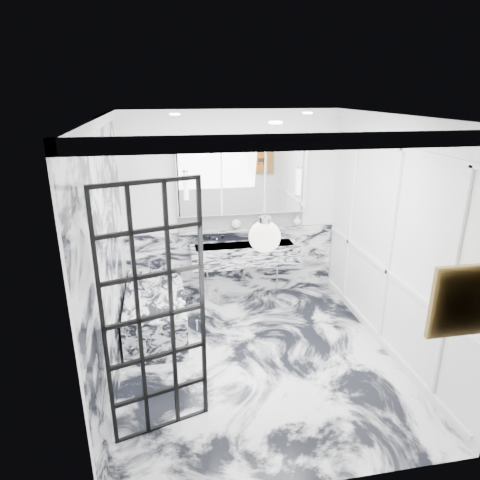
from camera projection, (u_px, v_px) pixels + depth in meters
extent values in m
plane|color=silver|center=(256.00, 357.00, 5.15)|extent=(3.60, 3.60, 0.00)
plane|color=white|center=(260.00, 116.00, 4.22)|extent=(3.60, 3.60, 0.00)
plane|color=white|center=(232.00, 207.00, 6.35)|extent=(3.60, 0.00, 3.60)
plane|color=white|center=(314.00, 337.00, 3.01)|extent=(3.60, 0.00, 3.60)
plane|color=white|center=(107.00, 259.00, 4.41)|extent=(0.00, 3.60, 3.60)
plane|color=white|center=(393.00, 240.00, 4.96)|extent=(0.00, 3.60, 3.60)
cube|color=silver|center=(232.00, 262.00, 6.62)|extent=(3.18, 0.05, 1.05)
cube|color=silver|center=(109.00, 264.00, 4.43)|extent=(0.02, 3.56, 2.68)
cube|color=white|center=(390.00, 248.00, 4.99)|extent=(0.03, 3.40, 2.30)
imported|color=#8C5919|center=(267.00, 220.00, 6.43)|extent=(0.09, 0.09, 0.20)
imported|color=#4C4C51|center=(268.00, 221.00, 6.44)|extent=(0.10, 0.10, 0.18)
imported|color=silver|center=(297.00, 220.00, 6.52)|extent=(0.15, 0.15, 0.16)
sphere|color=white|center=(236.00, 224.00, 6.36)|extent=(0.14, 0.14, 0.14)
cylinder|color=#8C5919|center=(256.00, 224.00, 6.42)|extent=(0.04, 0.04, 0.10)
cylinder|color=silver|center=(179.00, 314.00, 4.91)|extent=(0.07, 0.07, 0.12)
cube|color=#D55B15|center=(466.00, 301.00, 3.20)|extent=(0.48, 0.05, 0.48)
sphere|color=white|center=(265.00, 237.00, 3.50)|extent=(0.26, 0.26, 0.26)
cube|color=silver|center=(244.00, 254.00, 6.37)|extent=(1.60, 0.45, 0.30)
cube|color=silver|center=(242.00, 229.00, 6.41)|extent=(1.90, 0.14, 0.04)
cube|color=white|center=(242.00, 219.00, 6.43)|extent=(1.90, 0.03, 0.23)
cube|color=white|center=(242.00, 180.00, 6.17)|extent=(1.90, 0.16, 1.00)
cylinder|color=white|center=(186.00, 186.00, 5.96)|extent=(0.07, 0.07, 0.40)
cylinder|color=white|center=(299.00, 182.00, 6.23)|extent=(0.07, 0.07, 0.40)
cube|color=silver|center=(156.00, 310.00, 5.69)|extent=(0.75, 1.65, 0.55)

